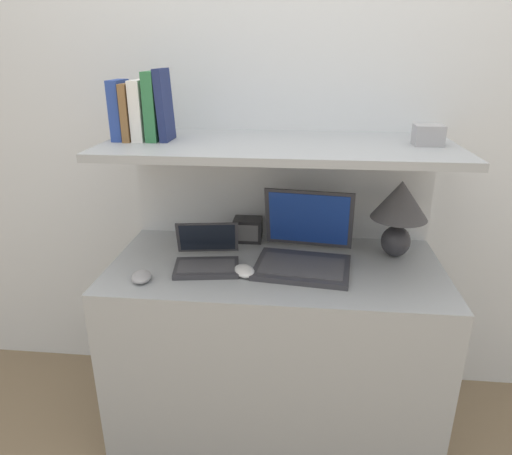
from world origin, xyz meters
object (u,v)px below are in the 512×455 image
(computer_mouse, at_px, (244,271))
(book_blue, at_px, (120,110))
(laptop_large, at_px, (304,250))
(book_white, at_px, (140,110))
(book_navy, at_px, (164,105))
(book_green, at_px, (154,106))
(router_box, at_px, (248,230))
(book_brown, at_px, (130,112))
(second_mouse, at_px, (141,277))
(shelf_gadget, at_px, (428,135))
(laptop_small, at_px, (207,258))
(table_lamp, at_px, (400,208))

(computer_mouse, bearing_deg, book_blue, 160.52)
(laptop_large, bearing_deg, book_white, 175.43)
(book_blue, distance_m, book_navy, 0.17)
(book_blue, bearing_deg, book_white, 0.00)
(book_blue, xyz_separation_m, book_navy, (0.17, 0.00, 0.02))
(laptop_large, xyz_separation_m, book_green, (-0.57, 0.05, 0.53))
(router_box, bearing_deg, book_brown, -158.99)
(book_green, relative_size, book_navy, 0.96)
(second_mouse, bearing_deg, computer_mouse, 12.88)
(computer_mouse, bearing_deg, shelf_gadget, 14.94)
(laptop_small, bearing_deg, book_white, 156.12)
(table_lamp, xyz_separation_m, shelf_gadget, (0.05, -0.07, 0.29))
(second_mouse, distance_m, book_green, 0.62)
(table_lamp, distance_m, book_white, 1.05)
(laptop_small, relative_size, router_box, 2.25)
(table_lamp, height_order, laptop_large, table_lamp)
(computer_mouse, xyz_separation_m, shelf_gadget, (0.63, 0.17, 0.48))
(book_blue, height_order, book_navy, book_navy)
(book_blue, relative_size, book_white, 1.00)
(book_blue, relative_size, book_green, 0.88)
(book_green, bearing_deg, laptop_large, -4.98)
(laptop_large, bearing_deg, laptop_small, -170.59)
(computer_mouse, distance_m, book_brown, 0.72)
(second_mouse, height_order, book_brown, book_brown)
(router_box, height_order, book_blue, book_blue)
(laptop_small, height_order, router_box, laptop_small)
(book_blue, relative_size, book_brown, 1.05)
(book_green, height_order, book_navy, book_navy)
(laptop_large, bearing_deg, computer_mouse, -151.24)
(computer_mouse, relative_size, book_white, 0.58)
(table_lamp, height_order, computer_mouse, table_lamp)
(laptop_small, height_order, second_mouse, laptop_small)
(second_mouse, relative_size, book_white, 0.50)
(book_green, xyz_separation_m, book_navy, (0.04, -0.00, 0.00))
(book_navy, bearing_deg, second_mouse, -101.72)
(laptop_large, relative_size, book_brown, 1.91)
(shelf_gadget, bearing_deg, book_blue, 180.00)
(book_white, height_order, book_navy, book_navy)
(book_brown, bearing_deg, computer_mouse, -21.05)
(laptop_small, distance_m, shelf_gadget, 0.92)
(book_navy, bearing_deg, computer_mouse, -28.70)
(laptop_large, xyz_separation_m, book_blue, (-0.70, 0.05, 0.51))
(table_lamp, distance_m, book_navy, 0.97)
(laptop_large, xyz_separation_m, second_mouse, (-0.58, -0.20, -0.04))
(book_blue, height_order, shelf_gadget, book_blue)
(laptop_large, xyz_separation_m, book_brown, (-0.66, 0.05, 0.51))
(shelf_gadget, bearing_deg, second_mouse, -165.80)
(computer_mouse, xyz_separation_m, book_blue, (-0.48, 0.17, 0.55))
(second_mouse, relative_size, book_brown, 0.52)
(laptop_small, bearing_deg, book_brown, 159.05)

